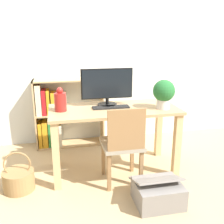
{
  "coord_description": "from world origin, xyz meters",
  "views": [
    {
      "loc": [
        -0.57,
        -2.62,
        1.49
      ],
      "look_at": [
        0.0,
        0.1,
        0.66
      ],
      "focal_mm": 42.0,
      "sensor_mm": 36.0,
      "label": 1
    }
  ],
  "objects": [
    {
      "name": "potted_plant",
      "position": [
        0.5,
        -0.12,
        0.9
      ],
      "size": [
        0.23,
        0.23,
        0.31
      ],
      "color": "silver",
      "rests_on": "desk"
    },
    {
      "name": "vase",
      "position": [
        -0.56,
        0.01,
        0.84
      ],
      "size": [
        0.12,
        0.12,
        0.25
      ],
      "color": "#B2231E",
      "rests_on": "desk"
    },
    {
      "name": "storage_box",
      "position": [
        0.26,
        -0.68,
        0.11
      ],
      "size": [
        0.42,
        0.42,
        0.28
      ],
      "color": "gray",
      "rests_on": "ground_plane"
    },
    {
      "name": "wall_back",
      "position": [
        0.0,
        1.0,
        1.3
      ],
      "size": [
        8.0,
        0.05,
        2.6
      ],
      "color": "silver",
      "rests_on": "ground_plane"
    },
    {
      "name": "monitor",
      "position": [
        -0.05,
        0.13,
        0.95
      ],
      "size": [
        0.56,
        0.21,
        0.41
      ],
      "color": "black",
      "rests_on": "desk"
    },
    {
      "name": "bookshelf",
      "position": [
        -0.61,
        0.83,
        0.44
      ],
      "size": [
        0.91,
        0.28,
        0.92
      ],
      "color": "tan",
      "rests_on": "ground_plane"
    },
    {
      "name": "basket",
      "position": [
        -1.0,
        -0.2,
        0.11
      ],
      "size": [
        0.3,
        0.3,
        0.41
      ],
      "color": "#997547",
      "rests_on": "ground_plane"
    },
    {
      "name": "chair",
      "position": [
        0.03,
        -0.3,
        0.45
      ],
      "size": [
        0.4,
        0.4,
        0.84
      ],
      "rotation": [
        0.0,
        0.0,
        0.03
      ],
      "color": "#9E937F",
      "rests_on": "ground_plane"
    },
    {
      "name": "desk",
      "position": [
        0.0,
        0.0,
        0.59
      ],
      "size": [
        1.37,
        0.63,
        0.73
      ],
      "color": "tan",
      "rests_on": "ground_plane"
    },
    {
      "name": "keyboard",
      "position": [
        -0.03,
        0.01,
        0.74
      ],
      "size": [
        0.39,
        0.12,
        0.02
      ],
      "color": "black",
      "rests_on": "desk"
    },
    {
      "name": "ground_plane",
      "position": [
        0.0,
        0.0,
        0.0
      ],
      "size": [
        10.0,
        10.0,
        0.0
      ],
      "primitive_type": "plane",
      "color": "tan"
    }
  ]
}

